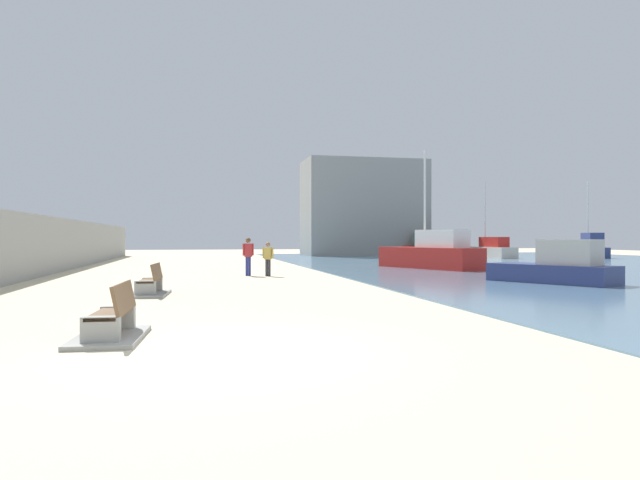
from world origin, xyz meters
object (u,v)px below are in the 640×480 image
bench_near (112,326)px  boat_far_right (425,248)px  person_standing (268,257)px  person_walking (248,253)px  bench_far (150,288)px  boat_mid_bay (489,250)px  boat_distant (431,254)px  boat_far_left (557,267)px  boat_outer (590,249)px

bench_near → boat_far_right: boat_far_right is taller
person_standing → person_walking: bearing=152.4°
bench_far → boat_mid_bay: size_ratio=0.29×
boat_distant → person_walking: bearing=-162.0°
boat_far_left → boat_mid_bay: size_ratio=0.67×
bench_far → boat_far_right: bearing=55.0°
bench_far → boat_far_right: size_ratio=0.30×
person_standing → bench_near: bearing=-106.8°
boat_far_left → boat_mid_bay: bearing=65.9°
boat_far_right → person_standing: bearing=-126.4°
boat_far_left → boat_mid_bay: 28.95m
person_walking → boat_far_left: person_walking is taller
person_walking → person_standing: 0.99m
boat_far_left → bench_far: bearing=-176.0°
bench_far → boat_far_right: boat_far_right is taller
person_walking → boat_far_right: size_ratio=0.24×
boat_mid_bay → boat_far_left: bearing=-114.1°
bench_near → boat_mid_bay: boat_mid_bay is taller
person_standing → boat_outer: size_ratio=0.23×
person_standing → boat_far_left: (10.20, -6.77, -0.26)m
person_walking → person_standing: size_ratio=1.13×
person_standing → boat_outer: 34.36m
boat_far_left → boat_far_right: 32.28m
person_standing → boat_distant: size_ratio=0.23×
bench_far → boat_distant: size_ratio=0.31×
bench_far → person_standing: (4.62, 7.82, 0.67)m
bench_near → person_walking: person_walking is taller
boat_far_left → boat_distant: (-0.46, 10.68, 0.23)m
boat_mid_bay → boat_outer: size_ratio=1.09×
person_walking → boat_distant: boat_distant is taller
bench_far → boat_far_left: boat_far_left is taller
person_walking → boat_outer: bearing=27.9°
bench_near → boat_distant: 24.24m
bench_far → boat_distant: 18.56m
person_walking → boat_far_right: boat_far_right is taller
bench_near → boat_mid_bay: size_ratio=0.29×
bench_near → boat_mid_bay: (26.69, 35.21, 0.49)m
boat_far_left → boat_far_right: (7.86, 31.30, 0.20)m
bench_near → boat_far_right: bearing=60.4°
bench_far → boat_far_left: size_ratio=0.44×
boat_far_right → boat_outer: (11.92, -7.76, 0.00)m
boat_mid_bay → boat_distant: size_ratio=1.06×
bench_near → boat_far_left: boat_far_left is taller
person_standing → boat_far_right: (18.06, 24.53, -0.06)m
boat_far_right → boat_distant: bearing=-112.0°
person_walking → boat_far_left: bearing=-33.1°
boat_far_left → bench_near: bearing=-149.5°
boat_far_left → boat_distant: size_ratio=0.71×
person_standing → boat_outer: bearing=29.2°
bench_far → boat_mid_bay: 38.27m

